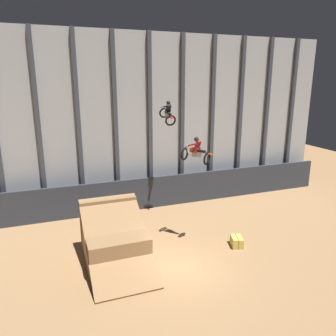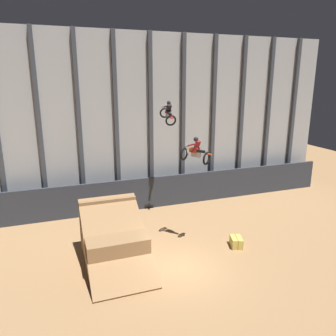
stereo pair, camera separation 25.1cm
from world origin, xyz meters
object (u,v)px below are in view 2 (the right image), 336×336
at_px(hay_bale_trackside, 236,242).
at_px(rider_bike_right_air, 168,113).
at_px(rider_bike_left_air, 196,152).
at_px(dirt_ramp, 113,240).

bearing_deg(hay_bale_trackside, rider_bike_right_air, 109.70).
xyz_separation_m(rider_bike_left_air, rider_bike_right_air, (0.01, 4.47, 1.69)).
bearing_deg(dirt_ramp, rider_bike_left_air, 2.21).
bearing_deg(rider_bike_right_air, dirt_ramp, -132.75).
relative_size(dirt_ramp, hay_bale_trackside, 4.88).
height_order(dirt_ramp, hay_bale_trackside, dirt_ramp).
bearing_deg(rider_bike_right_air, hay_bale_trackside, -67.54).
height_order(dirt_ramp, rider_bike_left_air, rider_bike_left_air).
bearing_deg(rider_bike_right_air, rider_bike_left_air, -87.32).
distance_m(rider_bike_left_air, rider_bike_right_air, 4.78).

